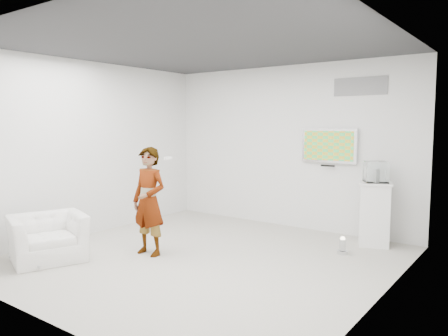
# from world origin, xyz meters

# --- Properties ---
(room) EXTENTS (5.01, 5.01, 3.00)m
(room) POSITION_xyz_m (0.00, 0.00, 1.50)
(room) COLOR #A29E95
(room) RESTS_ON ground
(tv) EXTENTS (1.00, 0.08, 0.60)m
(tv) POSITION_xyz_m (0.85, 2.45, 1.55)
(tv) COLOR silver
(tv) RESTS_ON room
(logo_decal) EXTENTS (0.90, 0.02, 0.30)m
(logo_decal) POSITION_xyz_m (1.35, 2.49, 2.55)
(logo_decal) COLOR slate
(logo_decal) RESTS_ON room
(person) EXTENTS (0.60, 0.40, 1.59)m
(person) POSITION_xyz_m (-0.76, -0.33, 0.80)
(person) COLOR white
(person) RESTS_ON room
(armchair) EXTENTS (1.17, 1.24, 0.65)m
(armchair) POSITION_xyz_m (-1.73, -1.37, 0.32)
(armchair) COLOR white
(armchair) RESTS_ON room
(pedestal) EXTENTS (0.63, 0.63, 1.01)m
(pedestal) POSITION_xyz_m (1.76, 2.13, 0.51)
(pedestal) COLOR white
(pedestal) RESTS_ON room
(floor_uplight) EXTENTS (0.21, 0.21, 0.25)m
(floor_uplight) POSITION_xyz_m (1.55, 1.37, 0.13)
(floor_uplight) COLOR silver
(floor_uplight) RESTS_ON room
(vitrine) EXTENTS (0.45, 0.45, 0.33)m
(vitrine) POSITION_xyz_m (1.76, 2.13, 1.18)
(vitrine) COLOR white
(vitrine) RESTS_ON pedestal
(console) EXTENTS (0.05, 0.15, 0.21)m
(console) POSITION_xyz_m (1.76, 2.13, 1.12)
(console) COLOR white
(console) RESTS_ON pedestal
(wii_remote) EXTENTS (0.04, 0.14, 0.04)m
(wii_remote) POSITION_xyz_m (-0.52, -0.17, 1.44)
(wii_remote) COLOR white
(wii_remote) RESTS_ON person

